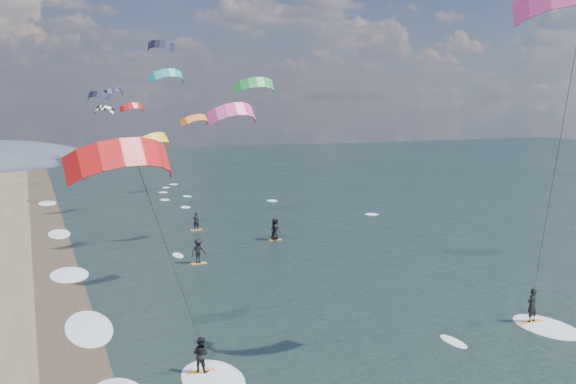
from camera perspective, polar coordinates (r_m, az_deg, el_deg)
name	(u,v)px	position (r m, az deg, el deg)	size (l,w,h in m)	color
wet_sand_strip	(75,369)	(30.82, -18.42, -14.67)	(3.00, 240.00, 0.00)	#382D23
kitesurfer_near_a	(575,70)	(29.36, 24.18, 9.86)	(8.02, 9.13, 16.78)	orange
kitesurfer_near_b	(163,240)	(22.65, -11.01, -4.23)	(6.94, 8.50, 11.47)	orange
far_kitesurfers	(227,238)	(50.55, -5.45, -4.12)	(9.05, 12.28, 1.86)	orange
bg_kite_field	(155,96)	(74.50, -11.75, 8.36)	(14.80, 73.66, 9.79)	black
shoreline_surf	(92,329)	(35.32, -16.99, -11.59)	(2.40, 79.40, 0.11)	white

